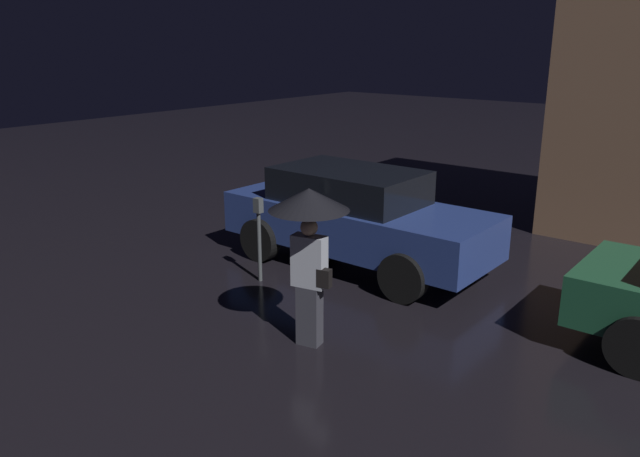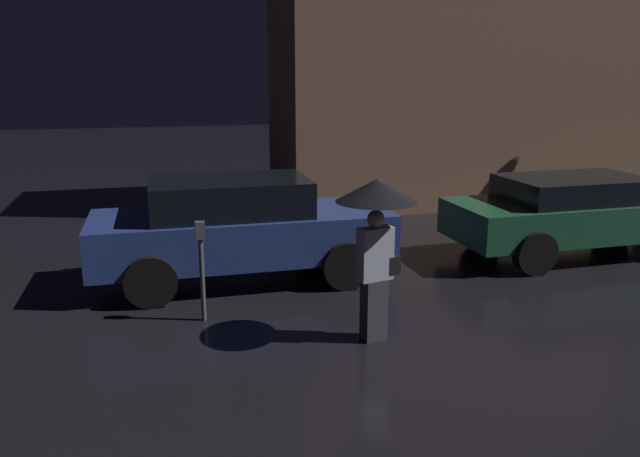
# 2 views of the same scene
# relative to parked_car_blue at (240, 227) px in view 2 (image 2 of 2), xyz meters

# --- Properties ---
(building_facade_left) EXTENTS (8.68, 3.00, 6.82)m
(building_facade_left) POSITION_rel_parked_car_blue_xyz_m (6.01, 4.96, 2.58)
(building_facade_left) COLOR #8C664C
(building_facade_left) RESTS_ON ground
(parked_car_blue) EXTENTS (4.45, 1.89, 1.56)m
(parked_car_blue) POSITION_rel_parked_car_blue_xyz_m (0.00, 0.00, 0.00)
(parked_car_blue) COLOR navy
(parked_car_blue) RESTS_ON ground
(parked_car_green) EXTENTS (4.59, 1.91, 1.36)m
(parked_car_green) POSITION_rel_parked_car_blue_xyz_m (5.84, -0.13, -0.08)
(parked_car_green) COLOR #1E5638
(parked_car_green) RESTS_ON ground
(pedestrian_with_umbrella) EXTENTS (0.93, 0.93, 1.93)m
(pedestrian_with_umbrella) POSITION_rel_parked_car_blue_xyz_m (1.21, -2.62, 0.68)
(pedestrian_with_umbrella) COLOR #383842
(pedestrian_with_umbrella) RESTS_ON ground
(parking_meter) EXTENTS (0.12, 0.10, 1.30)m
(parking_meter) POSITION_rel_parked_car_blue_xyz_m (-0.69, -1.50, -0.02)
(parking_meter) COLOR #4C5154
(parking_meter) RESTS_ON ground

